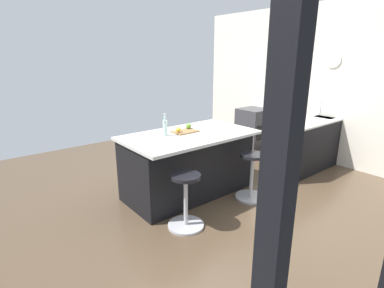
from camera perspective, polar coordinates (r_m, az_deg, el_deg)
ground_plane at (r=4.70m, az=3.84°, el=-8.64°), size 7.23×7.23×0.00m
interior_partition_left at (r=6.37m, az=22.17°, el=10.68°), size 0.15×5.56×2.94m
sink_cabinet at (r=6.06m, az=22.76°, el=0.50°), size 2.35×0.60×1.17m
oven_range at (r=6.88m, az=11.63°, el=3.09°), size 0.60×0.61×0.86m
kitchen_island at (r=4.40m, az=-0.80°, el=-3.73°), size 1.90×1.08×0.93m
stool_by_window at (r=4.37m, az=11.36°, el=-6.34°), size 0.44×0.44×0.68m
stool_middle at (r=3.61m, az=-1.21°, el=-11.17°), size 0.44×0.44×0.68m
cutting_board at (r=4.32m, az=-1.34°, el=2.43°), size 0.36×0.24×0.02m
apple_green at (r=4.43m, az=-0.67°, el=3.46°), size 0.08×0.08×0.08m
apple_yellow at (r=4.23m, az=-2.63°, el=2.78°), size 0.08×0.08×0.08m
water_bottle at (r=4.12m, az=-5.18°, el=3.27°), size 0.06×0.06×0.31m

